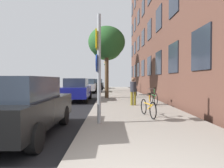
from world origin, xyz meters
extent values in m
plane|color=#332D28|center=(-2.40, 15.00, 0.00)|extent=(41.80, 41.80, 0.00)
cube|color=black|center=(-4.50, 15.00, 0.01)|extent=(7.00, 38.00, 0.01)
cube|color=gray|center=(1.10, 15.00, 0.06)|extent=(4.20, 38.00, 0.12)
cube|color=#513328|center=(3.70, 14.50, 8.45)|extent=(0.50, 27.00, 16.91)
cube|color=#1E232D|center=(3.42, 5.12, 2.75)|extent=(0.06, 1.53, 1.66)
cube|color=#1E232D|center=(3.42, 8.25, 2.75)|extent=(0.06, 1.53, 1.66)
cube|color=#1E232D|center=(3.42, 11.38, 2.75)|extent=(0.06, 1.53, 1.66)
cube|color=#1E232D|center=(3.42, 14.50, 2.75)|extent=(0.06, 1.53, 1.66)
cube|color=#1E232D|center=(3.42, 17.62, 2.75)|extent=(0.06, 1.53, 1.66)
cube|color=#1E232D|center=(3.42, 20.75, 2.75)|extent=(0.06, 1.53, 1.66)
cube|color=#1E232D|center=(3.42, 23.88, 2.75)|extent=(0.06, 1.53, 1.66)
cube|color=#1E232D|center=(3.42, 27.00, 2.75)|extent=(0.06, 1.53, 1.66)
cube|color=#1E232D|center=(3.42, 8.25, 5.93)|extent=(0.06, 1.53, 1.66)
cube|color=#1E232D|center=(3.42, 11.38, 5.93)|extent=(0.06, 1.53, 1.66)
cube|color=#1E232D|center=(3.42, 14.50, 5.93)|extent=(0.06, 1.53, 1.66)
cube|color=#1E232D|center=(3.42, 17.62, 5.93)|extent=(0.06, 1.53, 1.66)
cube|color=#1E232D|center=(3.42, 20.75, 5.93)|extent=(0.06, 1.53, 1.66)
cube|color=#1E232D|center=(3.42, 23.88, 5.93)|extent=(0.06, 1.53, 1.66)
cube|color=#1E232D|center=(3.42, 27.00, 5.93)|extent=(0.06, 1.53, 1.66)
cube|color=#1E232D|center=(3.42, 17.62, 9.11)|extent=(0.06, 1.53, 1.66)
cube|color=#1E232D|center=(3.42, 20.75, 9.11)|extent=(0.06, 1.53, 1.66)
cube|color=#1E232D|center=(3.42, 23.88, 9.11)|extent=(0.06, 1.53, 1.66)
cube|color=#1E232D|center=(3.42, 27.00, 9.11)|extent=(0.06, 1.53, 1.66)
cube|color=#1E232D|center=(3.42, 23.88, 12.29)|extent=(0.06, 1.53, 1.66)
cube|color=#1E232D|center=(3.42, 27.00, 12.29)|extent=(0.06, 1.53, 1.66)
cylinder|color=gray|center=(-0.48, 3.96, 1.90)|extent=(0.12, 0.12, 3.55)
cube|color=yellow|center=(-0.56, 3.96, 2.84)|extent=(0.03, 0.60, 0.60)
cylinder|color=#14339E|center=(-0.56, 3.96, 2.09)|extent=(0.03, 0.56, 0.56)
cylinder|color=black|center=(-0.34, 18.59, 2.01)|extent=(0.12, 0.12, 3.79)
cube|color=black|center=(-0.52, 18.59, 3.46)|extent=(0.20, 0.24, 0.80)
sphere|color=#4B0707|center=(-0.63, 18.59, 3.72)|extent=(0.16, 0.16, 0.16)
sphere|color=orange|center=(-0.63, 18.59, 3.46)|extent=(0.16, 0.16, 0.16)
sphere|color=#083E11|center=(-0.63, 18.59, 3.20)|extent=(0.16, 0.16, 0.16)
cylinder|color=#4C3823|center=(-0.34, 12.47, 1.86)|extent=(0.30, 0.30, 3.47)
ellipsoid|color=#235123|center=(-0.34, 12.47, 4.45)|extent=(2.86, 2.86, 2.43)
cylinder|color=#4C3823|center=(-0.44, 21.39, 2.28)|extent=(0.30, 0.30, 4.32)
ellipsoid|color=#387533|center=(-0.44, 21.39, 5.56)|extent=(3.73, 3.73, 3.17)
torus|color=black|center=(1.27, 5.52, 0.44)|extent=(0.14, 0.63, 0.63)
torus|color=black|center=(1.43, 4.53, 0.44)|extent=(0.14, 0.63, 0.63)
cylinder|color=#C68C19|center=(1.35, 5.03, 0.61)|extent=(0.17, 0.85, 0.04)
cylinder|color=#C68C19|center=(1.39, 4.78, 0.53)|extent=(0.12, 0.51, 0.28)
cylinder|color=#C68C19|center=(1.37, 4.88, 0.85)|extent=(0.04, 0.04, 0.28)
cube|color=black|center=(1.37, 4.88, 1.01)|extent=(0.10, 0.24, 0.06)
cylinder|color=#4C4C4C|center=(1.27, 5.52, 0.93)|extent=(0.42, 0.09, 0.03)
torus|color=black|center=(2.41, 9.07, 0.46)|extent=(0.05, 0.68, 0.68)
torus|color=black|center=(2.42, 8.10, 0.46)|extent=(0.05, 0.68, 0.68)
cylinder|color=#267233|center=(2.42, 8.58, 0.65)|extent=(0.06, 0.82, 0.04)
cylinder|color=#267233|center=(2.42, 8.34, 0.56)|extent=(0.05, 0.50, 0.27)
cylinder|color=#267233|center=(2.42, 8.44, 0.90)|extent=(0.04, 0.04, 0.28)
cube|color=black|center=(2.42, 8.44, 1.06)|extent=(0.10, 0.24, 0.06)
cylinder|color=#4C4C4C|center=(2.41, 9.07, 0.98)|extent=(0.42, 0.04, 0.03)
torus|color=black|center=(2.26, 14.89, 0.47)|extent=(0.09, 0.69, 0.69)
torus|color=black|center=(2.19, 13.89, 0.47)|extent=(0.09, 0.69, 0.69)
cylinder|color=#B21E1E|center=(2.22, 14.39, 0.66)|extent=(0.10, 0.85, 0.04)
cylinder|color=#B21E1E|center=(2.20, 14.14, 0.57)|extent=(0.08, 0.51, 0.28)
cylinder|color=#B21E1E|center=(2.21, 14.24, 0.91)|extent=(0.04, 0.04, 0.28)
cube|color=black|center=(2.21, 14.24, 1.07)|extent=(0.10, 0.24, 0.06)
cylinder|color=#4C4C4C|center=(2.26, 14.89, 0.99)|extent=(0.42, 0.06, 0.03)
cylinder|color=olive|center=(1.10, 8.21, 0.50)|extent=(0.14, 0.14, 0.75)
cylinder|color=olive|center=(1.27, 8.21, 0.50)|extent=(0.14, 0.14, 0.75)
cylinder|color=#26262D|center=(1.19, 8.21, 1.15)|extent=(0.43, 0.43, 0.56)
sphere|color=brown|center=(1.19, 8.21, 1.56)|extent=(0.20, 0.20, 0.20)
cube|color=black|center=(-2.51, 3.00, 0.68)|extent=(1.84, 3.95, 0.70)
cube|color=#2D3847|center=(-2.51, 2.80, 1.33)|extent=(1.52, 2.22, 0.60)
cylinder|color=black|center=(-3.31, 4.25, 0.33)|extent=(0.22, 0.64, 0.64)
cylinder|color=black|center=(-1.70, 4.25, 0.33)|extent=(0.22, 0.64, 0.64)
cylinder|color=black|center=(-1.70, 1.75, 0.33)|extent=(0.22, 0.64, 0.64)
cube|color=navy|center=(-2.45, 11.33, 0.68)|extent=(1.82, 4.30, 0.70)
cube|color=#2D3847|center=(-2.45, 11.12, 1.33)|extent=(1.50, 2.42, 0.60)
cylinder|color=black|center=(-3.22, 12.70, 0.33)|extent=(0.22, 0.64, 0.64)
cylinder|color=black|center=(-1.67, 12.70, 0.33)|extent=(0.22, 0.64, 0.64)
cylinder|color=black|center=(-3.22, 9.97, 0.33)|extent=(0.22, 0.64, 0.64)
cylinder|color=black|center=(-1.67, 9.97, 0.33)|extent=(0.22, 0.64, 0.64)
cube|color=silver|center=(-2.61, 19.67, 0.68)|extent=(1.87, 4.19, 0.70)
cube|color=#384756|center=(-2.61, 19.46, 1.33)|extent=(1.53, 2.36, 0.60)
cylinder|color=black|center=(-3.40, 20.99, 0.33)|extent=(0.22, 0.64, 0.64)
cylinder|color=black|center=(-1.82, 20.99, 0.33)|extent=(0.22, 0.64, 0.64)
cylinder|color=black|center=(-3.40, 18.34, 0.33)|extent=(0.22, 0.64, 0.64)
cylinder|color=black|center=(-1.82, 18.34, 0.33)|extent=(0.22, 0.64, 0.64)
cube|color=black|center=(-2.04, 28.00, 0.68)|extent=(1.89, 4.30, 0.70)
cube|color=#384756|center=(-2.04, 27.79, 1.33)|extent=(1.57, 2.41, 0.60)
cylinder|color=black|center=(-2.87, 29.37, 0.33)|extent=(0.22, 0.64, 0.64)
cylinder|color=black|center=(-1.20, 29.37, 0.33)|extent=(0.22, 0.64, 0.64)
cylinder|color=black|center=(-2.87, 26.63, 0.33)|extent=(0.22, 0.64, 0.64)
cylinder|color=black|center=(-1.20, 26.63, 0.33)|extent=(0.22, 0.64, 0.64)
camera|label=1|loc=(-0.15, -2.16, 1.56)|focal=30.05mm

